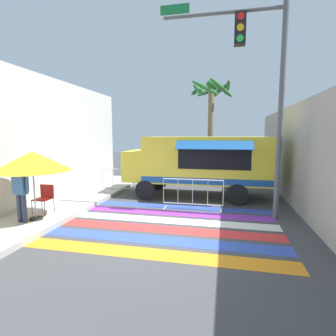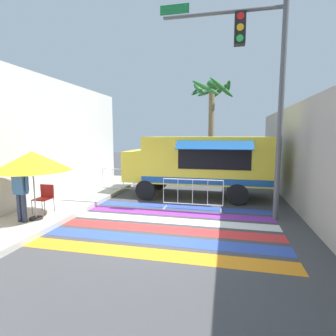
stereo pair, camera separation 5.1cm
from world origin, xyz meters
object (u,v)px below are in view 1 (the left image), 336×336
folding_chair (45,196)px  vendor_person (20,188)px  food_truck (197,161)px  patio_umbrella (32,161)px  barricade_front (193,194)px  palm_tree (211,106)px  barricade_side (123,181)px  traffic_signal_pole (259,72)px

folding_chair → vendor_person: 1.10m
food_truck → folding_chair: food_truck is taller
patio_umbrella → vendor_person: patio_umbrella is taller
patio_umbrella → folding_chair: patio_umbrella is taller
barricade_front → palm_tree: bearing=87.9°
barricade_front → barricade_side: same height
traffic_signal_pole → patio_umbrella: traffic_signal_pole is taller
patio_umbrella → palm_tree: bearing=62.8°
folding_chair → palm_tree: palm_tree is taller
barricade_side → barricade_front: bearing=-31.0°
food_truck → barricade_front: (0.09, -2.03, -0.97)m
food_truck → barricade_front: food_truck is taller
traffic_signal_pole → palm_tree: (-1.74, 6.61, -0.24)m
patio_umbrella → folding_chair: size_ratio=2.44×
barricade_side → palm_tree: palm_tree is taller
folding_chair → palm_tree: 9.84m
food_truck → traffic_signal_pole: 4.34m
traffic_signal_pole → palm_tree: size_ratio=1.17×
traffic_signal_pole → vendor_person: traffic_signal_pole is taller
food_truck → barricade_side: bearing=-180.0°
traffic_signal_pole → barricade_front: size_ratio=3.13×
traffic_signal_pole → food_truck: bearing=129.6°
patio_umbrella → traffic_signal_pole: bearing=18.2°
traffic_signal_pole → patio_umbrella: size_ratio=3.12×
food_truck → traffic_signal_pole: size_ratio=0.90×
patio_umbrella → barricade_side: size_ratio=1.03×
patio_umbrella → vendor_person: bearing=-127.1°
food_truck → palm_tree: (0.32, 4.12, 2.65)m
folding_chair → barricade_front: size_ratio=0.41×
patio_umbrella → vendor_person: (-0.21, -0.27, -0.72)m
food_truck → barricade_front: 2.25m
patio_umbrella → barricade_front: size_ratio=1.00×
barricade_side → vendor_person: bearing=-102.5°
barricade_front → vendor_person: bearing=-148.0°
barricade_side → palm_tree: 6.56m
food_truck → palm_tree: size_ratio=1.05×
folding_chair → food_truck: bearing=27.5°
patio_umbrella → barricade_front: patio_umbrella is taller
patio_umbrella → barricade_side: bearing=79.3°
barricade_front → patio_umbrella: bearing=-149.4°
traffic_signal_pole → vendor_person: size_ratio=3.85×
vendor_person → palm_tree: (4.65, 8.92, 3.04)m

